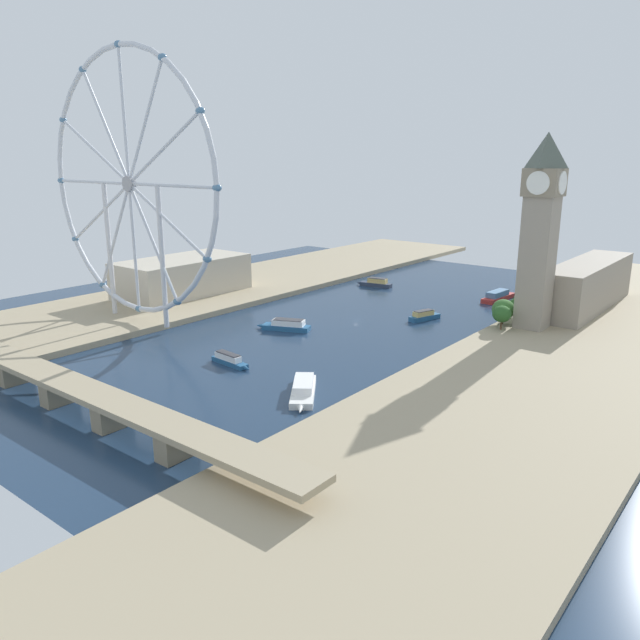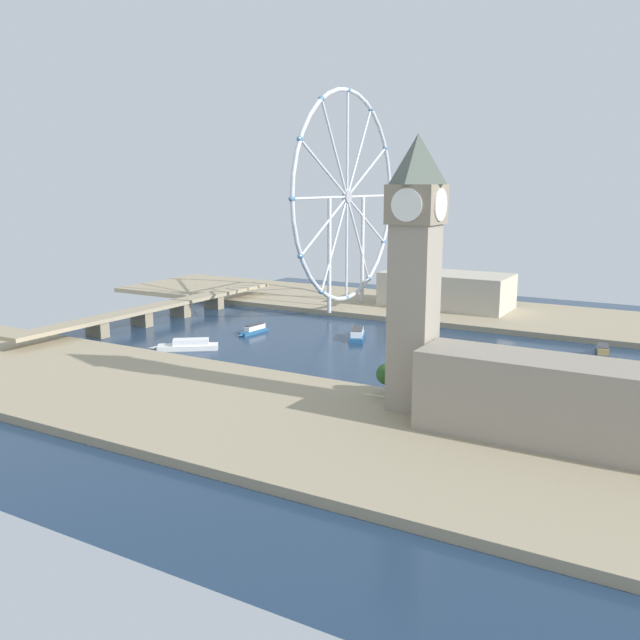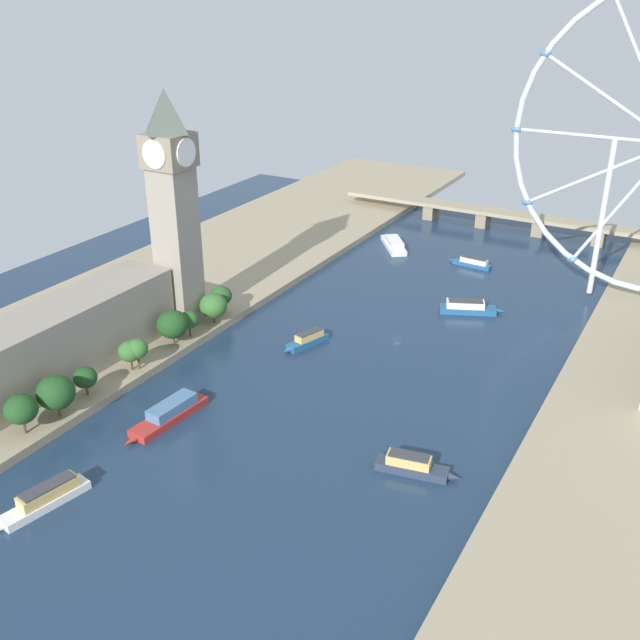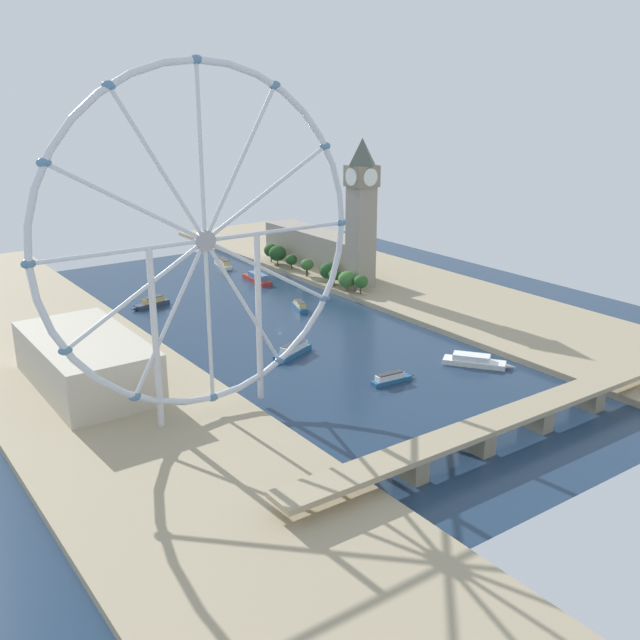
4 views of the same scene
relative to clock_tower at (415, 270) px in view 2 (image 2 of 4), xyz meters
name	(u,v)px [view 2 (image 2 of 4)]	position (x,y,z in m)	size (l,w,h in m)	color
ground_plane	(412,354)	(79.88, 32.81, -50.02)	(386.38, 386.38, 0.00)	#1E334C
riverbank_left	(284,420)	(-28.31, 32.81, -48.52)	(90.00, 520.00, 3.00)	tan
riverbank_right	(482,313)	(188.07, 32.81, -48.52)	(90.00, 520.00, 3.00)	tan
clock_tower	(415,270)	(0.00, 0.00, 0.00)	(16.78, 16.78, 90.20)	gray
parliament_block	(589,407)	(-8.16, -57.39, -34.55)	(22.00, 98.79, 24.92)	gray
tree_row_embankment	(533,394)	(11.43, -37.59, -39.11)	(13.71, 110.38, 14.19)	#513823
ferris_wheel	(347,198)	(158.97, 109.27, 19.36)	(127.43, 3.20, 129.90)	silver
riverside_hall	(446,290)	(189.88, 56.14, -36.43)	(38.50, 76.79, 21.16)	#BCB29E
river_bridge	(161,308)	(79.88, 187.44, -42.58)	(198.38, 12.70, 9.93)	tan
tour_boat_1	(254,330)	(79.71, 122.56, -48.00)	(22.42, 5.84, 4.78)	#235684
tour_boat_2	(188,345)	(34.95, 128.90, -47.95)	(23.86, 29.64, 5.06)	white
tour_boat_3	(603,352)	(118.95, -44.40, -47.67)	(24.80, 9.11, 5.83)	#2D384C
tour_boat_4	(608,404)	(40.43, -57.14, -47.60)	(9.58, 34.21, 5.90)	#B22D28
tour_boat_5	(437,370)	(52.17, 9.95, -47.85)	(10.05, 21.41, 5.28)	#235684
tour_boat_6	(357,334)	(95.97, 69.41, -47.71)	(27.04, 15.58, 5.51)	#235684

